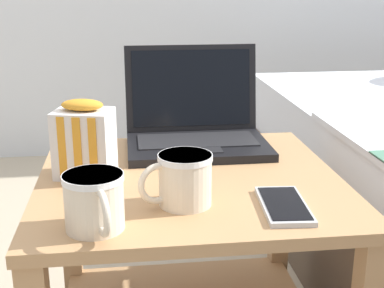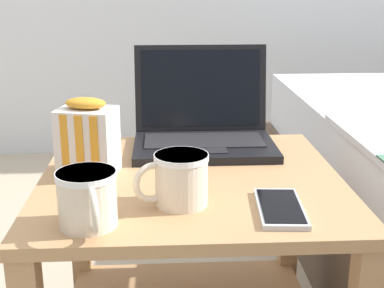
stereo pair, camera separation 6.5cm
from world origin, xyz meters
name	(u,v)px [view 2 (the right image)]	position (x,y,z in m)	size (l,w,h in m)	color
bedside_table	(191,251)	(0.00, 0.00, 0.30)	(0.59, 0.56, 0.47)	tan
laptop	(203,126)	(0.04, 0.20, 0.51)	(0.32, 0.25, 0.22)	black
mug_front_left	(180,177)	(-0.03, -0.13, 0.52)	(0.13, 0.09, 0.09)	beige
mug_front_right	(87,196)	(-0.17, -0.21, 0.52)	(0.09, 0.13, 0.09)	beige
snack_bag	(88,139)	(-0.20, 0.03, 0.54)	(0.13, 0.11, 0.15)	silver
cell_phone	(280,208)	(0.14, -0.17, 0.47)	(0.09, 0.16, 0.01)	#B7BABC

